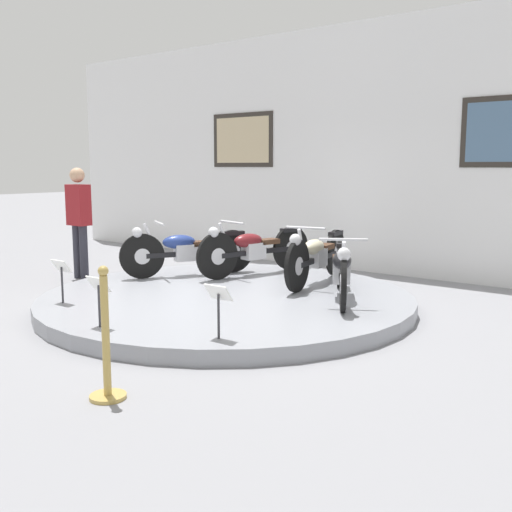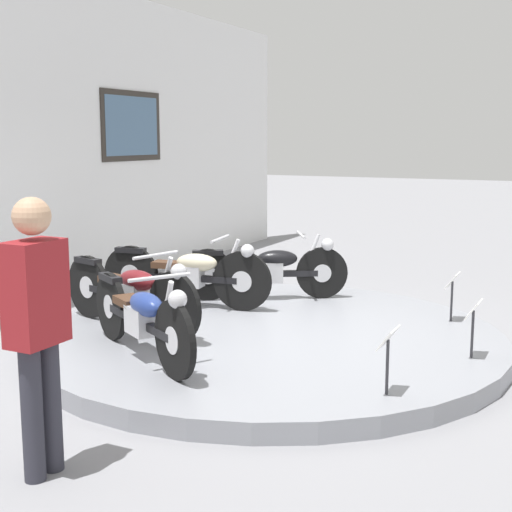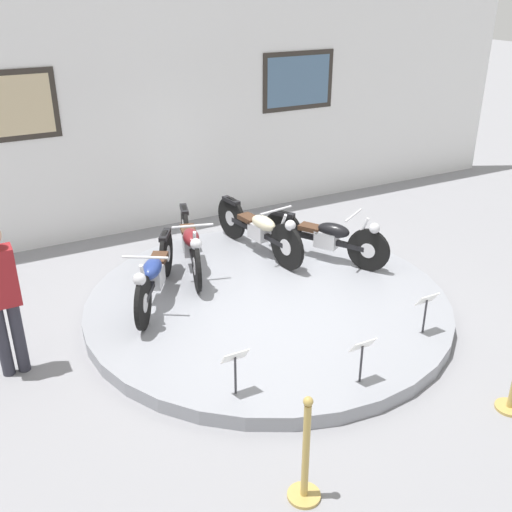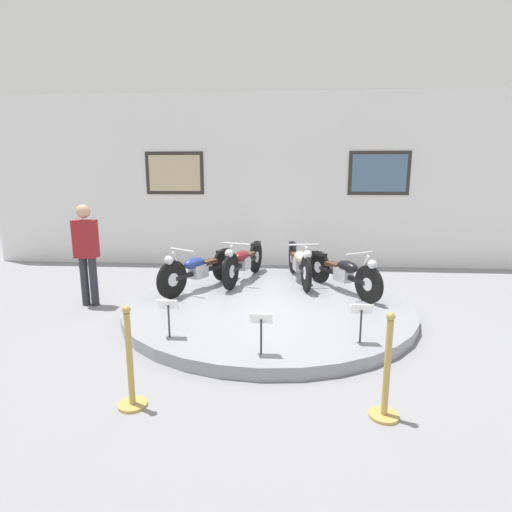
{
  "view_description": "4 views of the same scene",
  "coord_description": "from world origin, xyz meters",
  "px_view_note": "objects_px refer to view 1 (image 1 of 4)",
  "views": [
    {
      "loc": [
        4.72,
        -5.59,
        1.75
      ],
      "look_at": [
        0.18,
        0.36,
        0.62
      ],
      "focal_mm": 42.0,
      "sensor_mm": 36.0,
      "label": 1
    },
    {
      "loc": [
        -6.18,
        -2.91,
        2.06
      ],
      "look_at": [
        0.21,
        0.23,
        0.87
      ],
      "focal_mm": 50.0,
      "sensor_mm": 36.0,
      "label": 2
    },
    {
      "loc": [
        -3.23,
        -5.86,
        3.92
      ],
      "look_at": [
        -0.2,
        -0.07,
        0.83
      ],
      "focal_mm": 42.0,
      "sensor_mm": 36.0,
      "label": 3
    },
    {
      "loc": [
        0.26,
        -6.24,
        2.22
      ],
      "look_at": [
        -0.21,
        0.12,
        0.9
      ],
      "focal_mm": 28.0,
      "sensor_mm": 36.0,
      "label": 4
    }
  ],
  "objects_px": {
    "info_placard_front_left": "(62,272)",
    "visitor_standing": "(79,216)",
    "info_placard_front_right": "(218,300)",
    "motorcycle_cream": "(317,255)",
    "motorcycle_black": "(341,268)",
    "motorcycle_blue": "(186,249)",
    "motorcycle_maroon": "(254,248)",
    "info_placard_front_centre": "(99,291)",
    "stanchion_post_right_of_entry": "(106,355)"
  },
  "relations": [
    {
      "from": "info_placard_front_left",
      "to": "visitor_standing",
      "type": "height_order",
      "value": "visitor_standing"
    },
    {
      "from": "info_placard_front_right",
      "to": "visitor_standing",
      "type": "xyz_separation_m",
      "value": [
        -4.26,
        1.63,
        0.44
      ]
    },
    {
      "from": "motorcycle_cream",
      "to": "info_placard_front_left",
      "type": "height_order",
      "value": "motorcycle_cream"
    },
    {
      "from": "motorcycle_black",
      "to": "visitor_standing",
      "type": "bearing_deg",
      "value": -173.3
    },
    {
      "from": "motorcycle_cream",
      "to": "visitor_standing",
      "type": "xyz_separation_m",
      "value": [
        -3.59,
        -1.16,
        0.41
      ]
    },
    {
      "from": "info_placard_front_left",
      "to": "info_placard_front_right",
      "type": "bearing_deg",
      "value": 0.0
    },
    {
      "from": "info_placard_front_left",
      "to": "motorcycle_blue",
      "type": "bearing_deg",
      "value": 92.16
    },
    {
      "from": "motorcycle_maroon",
      "to": "info_placard_front_centre",
      "type": "relative_size",
      "value": 3.82
    },
    {
      "from": "motorcycle_maroon",
      "to": "visitor_standing",
      "type": "xyz_separation_m",
      "value": [
        -2.52,
        -1.16,
        0.41
      ]
    },
    {
      "from": "motorcycle_blue",
      "to": "info_placard_front_left",
      "type": "bearing_deg",
      "value": -87.84
    },
    {
      "from": "motorcycle_cream",
      "to": "stanchion_post_right_of_entry",
      "type": "height_order",
      "value": "stanchion_post_right_of_entry"
    },
    {
      "from": "motorcycle_maroon",
      "to": "motorcycle_cream",
      "type": "distance_m",
      "value": 1.07
    },
    {
      "from": "stanchion_post_right_of_entry",
      "to": "motorcycle_cream",
      "type": "bearing_deg",
      "value": 99.25
    },
    {
      "from": "motorcycle_blue",
      "to": "motorcycle_maroon",
      "type": "relative_size",
      "value": 0.88
    },
    {
      "from": "motorcycle_cream",
      "to": "info_placard_front_right",
      "type": "distance_m",
      "value": 2.86
    },
    {
      "from": "motorcycle_cream",
      "to": "info_placard_front_right",
      "type": "height_order",
      "value": "motorcycle_cream"
    },
    {
      "from": "motorcycle_maroon",
      "to": "visitor_standing",
      "type": "bearing_deg",
      "value": -155.29
    },
    {
      "from": "info_placard_front_left",
      "to": "info_placard_front_right",
      "type": "distance_m",
      "value": 2.4
    },
    {
      "from": "motorcycle_cream",
      "to": "info_placard_front_centre",
      "type": "height_order",
      "value": "motorcycle_cream"
    },
    {
      "from": "motorcycle_cream",
      "to": "stanchion_post_right_of_entry",
      "type": "distance_m",
      "value": 4.13
    },
    {
      "from": "info_placard_front_right",
      "to": "motorcycle_cream",
      "type": "bearing_deg",
      "value": 103.42
    },
    {
      "from": "motorcycle_cream",
      "to": "stanchion_post_right_of_entry",
      "type": "relative_size",
      "value": 1.95
    },
    {
      "from": "visitor_standing",
      "to": "stanchion_post_right_of_entry",
      "type": "relative_size",
      "value": 1.68
    },
    {
      "from": "info_placard_front_right",
      "to": "stanchion_post_right_of_entry",
      "type": "height_order",
      "value": "stanchion_post_right_of_entry"
    },
    {
      "from": "motorcycle_black",
      "to": "info_placard_front_centre",
      "type": "bearing_deg",
      "value": -116.68
    },
    {
      "from": "info_placard_front_centre",
      "to": "visitor_standing",
      "type": "xyz_separation_m",
      "value": [
        -3.06,
        2.04,
        0.44
      ]
    },
    {
      "from": "motorcycle_maroon",
      "to": "stanchion_post_right_of_entry",
      "type": "xyz_separation_m",
      "value": [
        1.74,
        -4.07,
        -0.22
      ]
    },
    {
      "from": "visitor_standing",
      "to": "motorcycle_blue",
      "type": "bearing_deg",
      "value": 16.06
    },
    {
      "from": "visitor_standing",
      "to": "stanchion_post_right_of_entry",
      "type": "bearing_deg",
      "value": -34.42
    },
    {
      "from": "motorcycle_cream",
      "to": "info_placard_front_right",
      "type": "xyz_separation_m",
      "value": [
        0.66,
        -2.79,
        -0.03
      ]
    },
    {
      "from": "info_placard_front_left",
      "to": "visitor_standing",
      "type": "bearing_deg",
      "value": 138.75
    },
    {
      "from": "motorcycle_blue",
      "to": "visitor_standing",
      "type": "distance_m",
      "value": 1.9
    },
    {
      "from": "motorcycle_black",
      "to": "info_placard_front_right",
      "type": "bearing_deg",
      "value": -92.18
    },
    {
      "from": "motorcycle_maroon",
      "to": "info_placard_front_right",
      "type": "height_order",
      "value": "motorcycle_maroon"
    },
    {
      "from": "motorcycle_blue",
      "to": "info_placard_front_left",
      "type": "relative_size",
      "value": 3.38
    },
    {
      "from": "motorcycle_blue",
      "to": "visitor_standing",
      "type": "height_order",
      "value": "visitor_standing"
    },
    {
      "from": "motorcycle_maroon",
      "to": "info_placard_front_centre",
      "type": "bearing_deg",
      "value": -80.43
    },
    {
      "from": "info_placard_front_right",
      "to": "stanchion_post_right_of_entry",
      "type": "distance_m",
      "value": 1.3
    },
    {
      "from": "motorcycle_maroon",
      "to": "motorcycle_black",
      "type": "height_order",
      "value": "motorcycle_maroon"
    },
    {
      "from": "motorcycle_maroon",
      "to": "info_placard_front_centre",
      "type": "height_order",
      "value": "motorcycle_maroon"
    },
    {
      "from": "motorcycle_cream",
      "to": "info_placard_front_centre",
      "type": "xyz_separation_m",
      "value": [
        -0.54,
        -3.2,
        -0.03
      ]
    },
    {
      "from": "motorcycle_maroon",
      "to": "motorcycle_black",
      "type": "relative_size",
      "value": 1.15
    },
    {
      "from": "visitor_standing",
      "to": "stanchion_post_right_of_entry",
      "type": "xyz_separation_m",
      "value": [
        4.25,
        -2.92,
        -0.63
      ]
    },
    {
      "from": "motorcycle_cream",
      "to": "visitor_standing",
      "type": "bearing_deg",
      "value": -162.14
    },
    {
      "from": "motorcycle_black",
      "to": "info_placard_front_left",
      "type": "distance_m",
      "value": 3.28
    },
    {
      "from": "motorcycle_cream",
      "to": "motorcycle_black",
      "type": "bearing_deg",
      "value": -40.96
    },
    {
      "from": "motorcycle_maroon",
      "to": "motorcycle_black",
      "type": "distance_m",
      "value": 1.93
    },
    {
      "from": "motorcycle_maroon",
      "to": "info_placard_front_left",
      "type": "relative_size",
      "value": 3.82
    },
    {
      "from": "motorcycle_black",
      "to": "info_placard_front_centre",
      "type": "height_order",
      "value": "motorcycle_black"
    },
    {
      "from": "motorcycle_blue",
      "to": "motorcycle_cream",
      "type": "bearing_deg",
      "value": 19.59
    }
  ]
}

